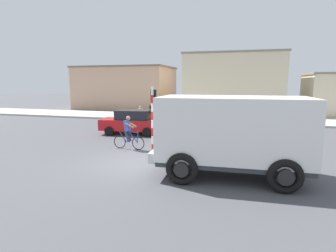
{
  "coord_description": "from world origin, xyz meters",
  "views": [
    {
      "loc": [
        4.46,
        -10.78,
        3.41
      ],
      "look_at": [
        0.75,
        2.5,
        1.2
      ],
      "focal_mm": 29.35,
      "sensor_mm": 36.0,
      "label": 1
    }
  ],
  "objects_px": {
    "cyclist": "(128,132)",
    "car_red_near": "(220,117)",
    "car_far_side": "(132,122)",
    "pedestrian_near_kerb": "(141,116)",
    "truck_foreground": "(232,131)",
    "traffic_light_pole": "(153,110)",
    "car_white_mid": "(165,115)"
  },
  "relations": [
    {
      "from": "cyclist",
      "to": "car_white_mid",
      "type": "xyz_separation_m",
      "value": [
        -0.46,
        8.18,
        -0.05
      ]
    },
    {
      "from": "car_far_side",
      "to": "pedestrian_near_kerb",
      "type": "bearing_deg",
      "value": 100.79
    },
    {
      "from": "truck_foreground",
      "to": "car_far_side",
      "type": "distance_m",
      "value": 9.54
    },
    {
      "from": "car_white_mid",
      "to": "car_far_side",
      "type": "bearing_deg",
      "value": -103.07
    },
    {
      "from": "car_white_mid",
      "to": "car_far_side",
      "type": "relative_size",
      "value": 1.02
    },
    {
      "from": "car_white_mid",
      "to": "car_far_side",
      "type": "height_order",
      "value": "same"
    },
    {
      "from": "cyclist",
      "to": "truck_foreground",
      "type": "bearing_deg",
      "value": -28.08
    },
    {
      "from": "cyclist",
      "to": "car_red_near",
      "type": "height_order",
      "value": "cyclist"
    },
    {
      "from": "car_red_near",
      "to": "pedestrian_near_kerb",
      "type": "bearing_deg",
      "value": -167.1
    },
    {
      "from": "truck_foreground",
      "to": "cyclist",
      "type": "relative_size",
      "value": 3.19
    },
    {
      "from": "car_far_side",
      "to": "pedestrian_near_kerb",
      "type": "relative_size",
      "value": 2.57
    },
    {
      "from": "car_red_near",
      "to": "car_white_mid",
      "type": "height_order",
      "value": "same"
    },
    {
      "from": "car_far_side",
      "to": "pedestrian_near_kerb",
      "type": "xyz_separation_m",
      "value": [
        -0.57,
        3.02,
        0.03
      ]
    },
    {
      "from": "traffic_light_pole",
      "to": "cyclist",
      "type": "bearing_deg",
      "value": 173.86
    },
    {
      "from": "truck_foreground",
      "to": "car_white_mid",
      "type": "relative_size",
      "value": 1.29
    },
    {
      "from": "truck_foreground",
      "to": "car_white_mid",
      "type": "height_order",
      "value": "truck_foreground"
    },
    {
      "from": "car_white_mid",
      "to": "pedestrian_near_kerb",
      "type": "bearing_deg",
      "value": -141.37
    },
    {
      "from": "traffic_light_pole",
      "to": "pedestrian_near_kerb",
      "type": "xyz_separation_m",
      "value": [
        -3.41,
        7.08,
        -1.22
      ]
    },
    {
      "from": "truck_foreground",
      "to": "traffic_light_pole",
      "type": "xyz_separation_m",
      "value": [
        -3.88,
        2.66,
        0.4
      ]
    },
    {
      "from": "cyclist",
      "to": "pedestrian_near_kerb",
      "type": "bearing_deg",
      "value": 106.28
    },
    {
      "from": "traffic_light_pole",
      "to": "car_red_near",
      "type": "relative_size",
      "value": 0.74
    },
    {
      "from": "cyclist",
      "to": "car_red_near",
      "type": "distance_m",
      "value": 9.15
    },
    {
      "from": "traffic_light_pole",
      "to": "car_far_side",
      "type": "bearing_deg",
      "value": 124.92
    },
    {
      "from": "car_red_near",
      "to": "pedestrian_near_kerb",
      "type": "xyz_separation_m",
      "value": [
        -5.91,
        -1.35,
        0.03
      ]
    },
    {
      "from": "cyclist",
      "to": "car_white_mid",
      "type": "distance_m",
      "value": 8.2
    },
    {
      "from": "car_white_mid",
      "to": "car_far_side",
      "type": "xyz_separation_m",
      "value": [
        -0.99,
        -4.27,
        0.0
      ]
    },
    {
      "from": "traffic_light_pole",
      "to": "car_far_side",
      "type": "distance_m",
      "value": 5.11
    },
    {
      "from": "truck_foreground",
      "to": "car_red_near",
      "type": "relative_size",
      "value": 1.28
    },
    {
      "from": "car_white_mid",
      "to": "cyclist",
      "type": "bearing_deg",
      "value": -86.8
    },
    {
      "from": "truck_foreground",
      "to": "car_red_near",
      "type": "bearing_deg",
      "value": 97.09
    },
    {
      "from": "truck_foreground",
      "to": "car_far_side",
      "type": "bearing_deg",
      "value": 134.97
    },
    {
      "from": "cyclist",
      "to": "car_red_near",
      "type": "relative_size",
      "value": 0.4
    }
  ]
}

